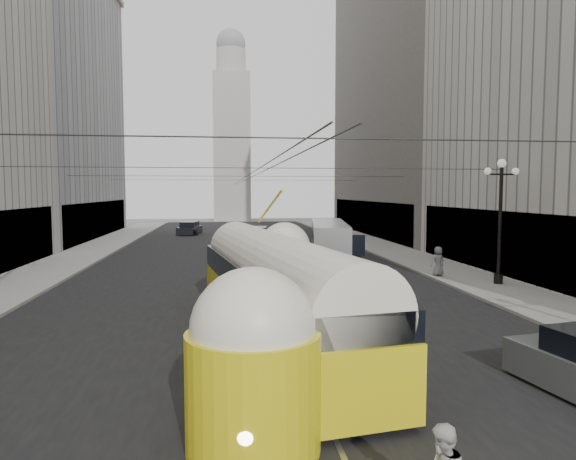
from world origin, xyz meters
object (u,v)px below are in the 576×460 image
object	(u,v)px
city_bus	(329,240)
pedestrian_sidewalk_right	(438,261)
pedestrian_crossing_a	(203,400)
streetcar	(275,290)

from	to	relation	value
city_bus	pedestrian_sidewalk_right	xyz separation A→B (m)	(4.71, -7.38, -0.52)
pedestrian_crossing_a	streetcar	bearing A→B (deg)	-31.18
city_bus	pedestrian_crossing_a	world-z (taller)	city_bus
city_bus	pedestrian_sidewalk_right	world-z (taller)	city_bus
streetcar	pedestrian_sidewalk_right	xyz separation A→B (m)	(10.29, 11.08, -0.76)
streetcar	city_bus	world-z (taller)	streetcar
streetcar	city_bus	bearing A→B (deg)	73.19
streetcar	pedestrian_sidewalk_right	size ratio (longest dim) A/B	9.71
pedestrian_crossing_a	pedestrian_sidewalk_right	world-z (taller)	pedestrian_sidewalk_right
pedestrian_sidewalk_right	city_bus	bearing A→B (deg)	-70.70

